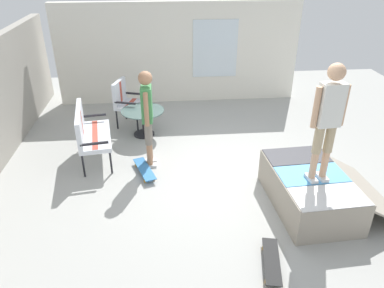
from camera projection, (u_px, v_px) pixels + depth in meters
The scene contains 10 objects.
ground_plane at pixel (220, 180), 6.48m from camera, with size 12.00×12.00×0.10m, color #A8A8A3.
house_facade at pixel (179, 53), 9.16m from camera, with size 0.23×6.00×2.46m.
skate_ramp at pixel (311, 189), 5.65m from camera, with size 1.77×1.89×0.57m.
patio_bench at pixel (88, 130), 6.72m from camera, with size 1.32×0.73×1.02m.
patio_chair_near_house at pixel (125, 99), 8.12m from camera, with size 0.75×0.71×1.02m.
patio_table at pixel (143, 117), 7.74m from camera, with size 0.90×0.90×0.57m.
person_watching at pixel (147, 112), 6.36m from camera, with size 0.48×0.25×1.78m.
person_skater at pixel (328, 116), 4.91m from camera, with size 0.27×0.48×1.73m.
skateboard_by_bench at pixel (145, 169), 6.54m from camera, with size 0.82×0.44×0.10m.
skateboard_spare at pixel (272, 261), 4.63m from camera, with size 0.82×0.36×0.10m.
Camera 1 is at (-5.34, 0.98, 3.58)m, focal length 34.42 mm.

